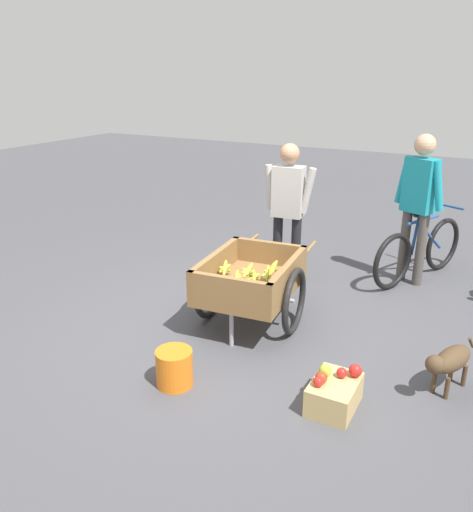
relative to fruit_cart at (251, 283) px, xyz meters
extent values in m
plane|color=#47474C|center=(0.27, -0.11, -0.43)|extent=(24.00, 24.00, 0.00)
cube|color=olive|center=(0.00, 0.00, -0.03)|extent=(1.17, 0.90, 0.10)
cube|color=olive|center=(0.51, 0.05, 0.14)|extent=(0.14, 0.80, 0.24)
cube|color=olive|center=(-0.52, -0.05, 0.14)|extent=(0.14, 0.80, 0.24)
cube|color=olive|center=(-0.04, 0.37, 0.14)|extent=(1.10, 0.17, 0.24)
cube|color=olive|center=(0.03, -0.37, 0.14)|extent=(1.10, 0.17, 0.24)
torus|color=black|center=(-0.05, 0.44, -0.11)|extent=(0.64, 0.12, 0.64)
torus|color=black|center=(0.04, -0.44, -0.11)|extent=(0.64, 0.12, 0.64)
cylinder|color=#9E9EA8|center=(0.00, 0.00, -0.11)|extent=(0.12, 0.88, 0.04)
cylinder|color=olive|center=(-0.86, 0.26, 0.12)|extent=(0.55, 0.09, 0.04)
cylinder|color=olive|center=(-0.79, -0.42, 0.12)|extent=(0.55, 0.09, 0.04)
cylinder|color=#9E9EA8|center=(0.46, 0.04, -0.26)|extent=(0.04, 0.04, 0.35)
ellipsoid|color=gold|center=(0.16, 0.05, 0.18)|extent=(0.17, 0.09, 0.15)
ellipsoid|color=gold|center=(0.17, 0.05, 0.19)|extent=(0.19, 0.09, 0.10)
ellipsoid|color=gold|center=(0.18, 0.06, 0.20)|extent=(0.19, 0.10, 0.05)
ellipsoid|color=gold|center=(0.19, 0.07, 0.21)|extent=(0.19, 0.05, 0.10)
ellipsoid|color=gold|center=(0.20, 0.07, 0.22)|extent=(0.18, 0.05, 0.14)
ellipsoid|color=gold|center=(-0.11, 0.13, 0.09)|extent=(0.17, 0.06, 0.15)
ellipsoid|color=gold|center=(-0.08, 0.14, 0.10)|extent=(0.19, 0.09, 0.05)
ellipsoid|color=gold|center=(-0.06, 0.15, 0.11)|extent=(0.18, 0.10, 0.14)
ellipsoid|color=gold|center=(0.38, 0.26, 0.11)|extent=(0.17, 0.06, 0.15)
ellipsoid|color=gold|center=(0.40, 0.27, 0.12)|extent=(0.18, 0.07, 0.05)
ellipsoid|color=gold|center=(0.42, 0.28, 0.13)|extent=(0.18, 0.06, 0.12)
ellipsoid|color=gold|center=(0.30, 0.01, 0.16)|extent=(0.19, 0.10, 0.13)
ellipsoid|color=gold|center=(0.32, 0.02, 0.17)|extent=(0.18, 0.07, 0.05)
ellipsoid|color=gold|center=(0.34, 0.03, 0.18)|extent=(0.17, 0.09, 0.16)
ellipsoid|color=gold|center=(0.01, 0.22, 0.18)|extent=(0.18, 0.08, 0.14)
ellipsoid|color=gold|center=(0.02, 0.23, 0.19)|extent=(0.19, 0.08, 0.11)
ellipsoid|color=gold|center=(0.03, 0.24, 0.20)|extent=(0.19, 0.13, 0.05)
ellipsoid|color=gold|center=(0.04, 0.25, 0.21)|extent=(0.19, 0.10, 0.11)
ellipsoid|color=gold|center=(0.05, 0.25, 0.22)|extent=(0.18, 0.06, 0.15)
ellipsoid|color=gold|center=(0.00, -0.28, 0.09)|extent=(0.18, 0.08, 0.13)
ellipsoid|color=gold|center=(0.01, -0.27, 0.10)|extent=(0.19, 0.08, 0.08)
ellipsoid|color=gold|center=(0.03, -0.27, 0.11)|extent=(0.19, 0.07, 0.07)
ellipsoid|color=gold|center=(0.04, -0.26, 0.12)|extent=(0.17, 0.10, 0.15)
ellipsoid|color=gold|center=(0.36, -0.21, 0.10)|extent=(0.18, 0.11, 0.14)
ellipsoid|color=gold|center=(0.38, -0.20, 0.11)|extent=(0.19, 0.09, 0.05)
ellipsoid|color=gold|center=(0.40, -0.19, 0.12)|extent=(0.18, 0.09, 0.13)
ellipsoid|color=gold|center=(0.05, 0.06, 0.09)|extent=(0.17, 0.08, 0.15)
ellipsoid|color=gold|center=(0.07, 0.07, 0.10)|extent=(0.19, 0.10, 0.05)
ellipsoid|color=gold|center=(0.09, 0.07, 0.11)|extent=(0.18, 0.12, 0.12)
cylinder|color=black|center=(-1.16, 0.00, -0.03)|extent=(0.11, 0.11, 0.80)
cylinder|color=black|center=(-1.14, -0.22, -0.03)|extent=(0.11, 0.11, 0.80)
cube|color=#B7B2AD|center=(-1.15, -0.11, 0.65)|extent=(0.23, 0.36, 0.57)
sphere|color=tan|center=(-1.15, -0.11, 1.07)|extent=(0.22, 0.22, 0.22)
cylinder|color=#B7B2AD|center=(-1.17, 0.11, 0.68)|extent=(0.08, 0.17, 0.52)
cylinder|color=#B7B2AD|center=(-1.13, -0.33, 0.68)|extent=(0.08, 0.12, 0.52)
torus|color=black|center=(-2.43, 1.44, -0.10)|extent=(0.63, 0.33, 0.66)
torus|color=black|center=(-1.52, 1.02, -0.10)|extent=(0.63, 0.33, 0.66)
cylinder|color=#234C93|center=(-1.98, 1.23, 0.30)|extent=(0.56, 0.28, 0.04)
cylinder|color=#234C93|center=(-1.87, 1.18, 0.12)|extent=(0.11, 0.08, 0.45)
cylinder|color=#234C93|center=(-2.14, 1.30, 0.07)|extent=(0.50, 0.25, 0.43)
ellipsoid|color=black|center=(-1.85, 1.17, 0.39)|extent=(0.20, 0.08, 0.06)
cylinder|color=#234C93|center=(-2.39, 1.42, 0.40)|extent=(0.22, 0.43, 0.03)
cylinder|color=#4C4742|center=(-1.89, 1.07, -0.01)|extent=(0.11, 0.11, 0.85)
cylinder|color=#4C4742|center=(-1.79, 1.27, -0.01)|extent=(0.11, 0.11, 0.85)
cube|color=teal|center=(-1.84, 1.17, 0.72)|extent=(0.32, 0.39, 0.60)
sphere|color=tan|center=(-1.84, 1.17, 1.16)|extent=(0.23, 0.23, 0.23)
cylinder|color=teal|center=(-1.93, 0.97, 0.75)|extent=(0.08, 0.15, 0.55)
cylinder|color=teal|center=(-1.75, 1.37, 0.75)|extent=(0.08, 0.17, 0.55)
ellipsoid|color=#4C3823|center=(0.25, 1.86, -0.16)|extent=(0.48, 0.33, 0.18)
sphere|color=#4C3823|center=(0.50, 1.76, -0.10)|extent=(0.14, 0.14, 0.14)
cylinder|color=#4C3823|center=(-0.01, 1.97, -0.12)|extent=(0.11, 0.06, 0.12)
cylinder|color=#4C3823|center=(0.39, 1.87, -0.34)|extent=(0.04, 0.04, 0.18)
cylinder|color=#4C3823|center=(0.35, 1.76, -0.34)|extent=(0.04, 0.04, 0.18)
cylinder|color=#4C3823|center=(0.14, 1.96, -0.34)|extent=(0.04, 0.04, 0.18)
cylinder|color=#4C3823|center=(0.10, 1.86, -0.34)|extent=(0.04, 0.04, 0.18)
cylinder|color=orange|center=(1.21, -0.06, -0.29)|extent=(0.29, 0.29, 0.30)
cube|color=tan|center=(0.90, 1.14, -0.32)|extent=(0.44, 0.32, 0.22)
sphere|color=red|center=(0.82, 1.17, -0.18)|extent=(0.08, 0.08, 0.08)
sphere|color=#99BF33|center=(0.86, 1.05, -0.17)|extent=(0.09, 0.09, 0.09)
sphere|color=red|center=(1.01, 1.05, -0.18)|extent=(0.07, 0.07, 0.07)
sphere|color=red|center=(0.76, 1.25, -0.17)|extent=(0.10, 0.10, 0.10)
sphere|color=#B23319|center=(0.96, 1.06, -0.17)|extent=(0.09, 0.09, 0.09)
camera|label=1|loc=(4.04, 2.01, 1.93)|focal=35.85mm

